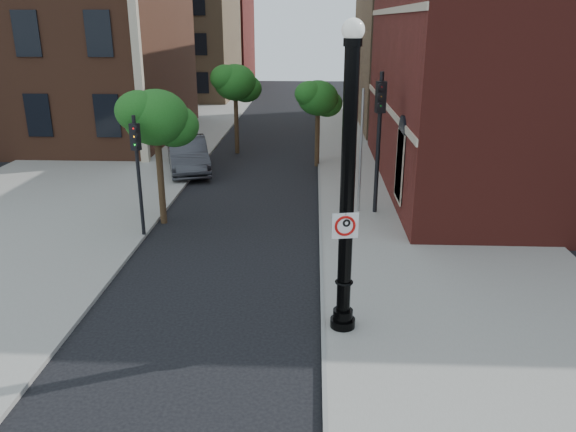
{
  "coord_description": "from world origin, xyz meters",
  "views": [
    {
      "loc": [
        1.75,
        -11.32,
        7.1
      ],
      "look_at": [
        1.14,
        2.0,
        2.45
      ],
      "focal_mm": 35.0,
      "sensor_mm": 36.0,
      "label": 1
    }
  ],
  "objects_px": {
    "parked_car": "(188,155)",
    "traffic_signal_left": "(137,157)",
    "lamppost": "(347,201)",
    "no_parking_sign": "(345,226)",
    "traffic_signal_right": "(379,121)"
  },
  "relations": [
    {
      "from": "parked_car",
      "to": "no_parking_sign",
      "type": "bearing_deg",
      "value": -81.74
    },
    {
      "from": "parked_car",
      "to": "traffic_signal_right",
      "type": "xyz_separation_m",
      "value": [
        8.59,
        -6.22,
        2.78
      ]
    },
    {
      "from": "lamppost",
      "to": "no_parking_sign",
      "type": "xyz_separation_m",
      "value": [
        -0.03,
        -0.18,
        -0.53
      ]
    },
    {
      "from": "no_parking_sign",
      "to": "traffic_signal_left",
      "type": "height_order",
      "value": "traffic_signal_left"
    },
    {
      "from": "lamppost",
      "to": "traffic_signal_left",
      "type": "distance_m",
      "value": 8.83
    },
    {
      "from": "parked_car",
      "to": "lamppost",
      "type": "bearing_deg",
      "value": -81.39
    },
    {
      "from": "no_parking_sign",
      "to": "traffic_signal_right",
      "type": "bearing_deg",
      "value": 69.67
    },
    {
      "from": "no_parking_sign",
      "to": "traffic_signal_left",
      "type": "distance_m",
      "value": 8.91
    },
    {
      "from": "no_parking_sign",
      "to": "parked_car",
      "type": "bearing_deg",
      "value": 105.0
    },
    {
      "from": "parked_car",
      "to": "traffic_signal_left",
      "type": "distance_m",
      "value": 9.25
    },
    {
      "from": "parked_car",
      "to": "traffic_signal_right",
      "type": "relative_size",
      "value": 0.96
    },
    {
      "from": "lamppost",
      "to": "parked_car",
      "type": "bearing_deg",
      "value": 115.04
    },
    {
      "from": "traffic_signal_right",
      "to": "traffic_signal_left",
      "type": "bearing_deg",
      "value": -171.69
    },
    {
      "from": "no_parking_sign",
      "to": "traffic_signal_left",
      "type": "bearing_deg",
      "value": 127.56
    },
    {
      "from": "no_parking_sign",
      "to": "traffic_signal_right",
      "type": "xyz_separation_m",
      "value": [
        1.66,
        8.86,
        0.85
      ]
    }
  ]
}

